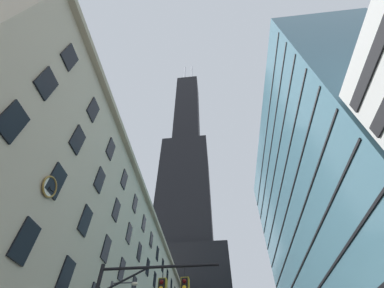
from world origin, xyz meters
TOP-DOWN VIEW (x-y plane):
  - dark_skyscraper at (-12.31, 76.98)m, footprint 29.73×29.73m
  - glass_office_midrise at (18.38, 26.93)m, footprint 14.87×45.51m

SIDE VIEW (x-z plane):
  - glass_office_midrise at x=18.38m, z-range 0.00..45.31m
  - dark_skyscraper at x=-12.31m, z-range -41.19..147.53m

